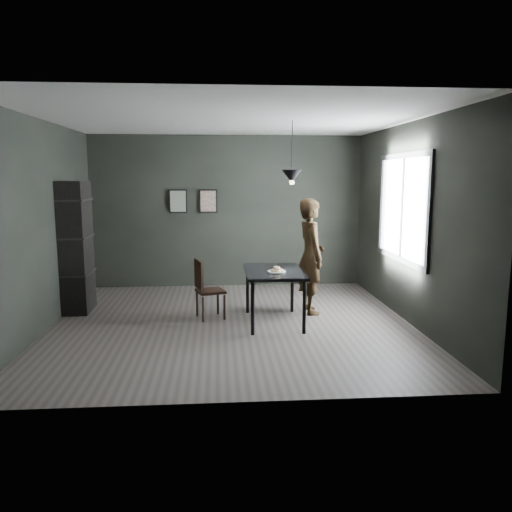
{
  "coord_description": "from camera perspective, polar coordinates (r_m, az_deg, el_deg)",
  "views": [
    {
      "loc": [
        -0.18,
        -6.8,
        2.05
      ],
      "look_at": [
        0.35,
        0.05,
        0.95
      ],
      "focal_mm": 35.0,
      "sensor_mm": 36.0,
      "label": 1
    }
  ],
  "objects": [
    {
      "name": "ground",
      "position": [
        7.11,
        -2.81,
        -7.68
      ],
      "size": [
        5.0,
        5.0,
        0.0
      ],
      "primitive_type": "plane",
      "color": "#35312E",
      "rests_on": "ground"
    },
    {
      "name": "ceiling",
      "position": [
        6.85,
        -3.0,
        15.37
      ],
      "size": [
        5.0,
        5.0,
        0.02
      ],
      "color": "silver",
      "rests_on": "ground"
    },
    {
      "name": "wood_chair",
      "position": [
        7.25,
        -5.83,
        -3.37
      ],
      "size": [
        0.47,
        0.47,
        0.87
      ],
      "rotation": [
        0.0,
        0.0,
        0.3
      ],
      "color": "black",
      "rests_on": "ground"
    },
    {
      "name": "woman",
      "position": [
        7.53,
        6.26,
        -0.01
      ],
      "size": [
        0.48,
        0.67,
        1.73
      ],
      "primitive_type": "imported",
      "rotation": [
        0.0,
        0.0,
        1.68
      ],
      "color": "black",
      "rests_on": "ground"
    },
    {
      "name": "back_wall",
      "position": [
        9.33,
        -3.31,
        5.07
      ],
      "size": [
        5.0,
        0.1,
        2.8
      ],
      "primitive_type": "cube",
      "color": "black",
      "rests_on": "ground"
    },
    {
      "name": "pendant_lamp",
      "position": [
        6.98,
        4.12,
        9.08
      ],
      "size": [
        0.28,
        0.28,
        0.86
      ],
      "color": "black",
      "rests_on": "ground"
    },
    {
      "name": "cafe_table",
      "position": [
        6.99,
        2.08,
        -2.3
      ],
      "size": [
        0.8,
        1.2,
        0.75
      ],
      "color": "black",
      "rests_on": "ground"
    },
    {
      "name": "window_assembly",
      "position": [
        7.5,
        16.37,
        5.29
      ],
      "size": [
        0.04,
        1.96,
        1.56
      ],
      "color": "white",
      "rests_on": "ground"
    },
    {
      "name": "white_plate",
      "position": [
        6.83,
        2.38,
        -1.83
      ],
      "size": [
        0.23,
        0.23,
        0.01
      ],
      "primitive_type": "cylinder",
      "color": "white",
      "rests_on": "cafe_table"
    },
    {
      "name": "shelf_unit",
      "position": [
        8.02,
        -19.85,
        0.96
      ],
      "size": [
        0.38,
        0.67,
        1.98
      ],
      "primitive_type": "cube",
      "rotation": [
        0.0,
        0.0,
        0.01
      ],
      "color": "black",
      "rests_on": "ground"
    },
    {
      "name": "donut_pile",
      "position": [
        6.83,
        2.38,
        -1.58
      ],
      "size": [
        0.18,
        0.18,
        0.08
      ],
      "rotation": [
        0.0,
        0.0,
        0.08
      ],
      "color": "beige",
      "rests_on": "white_plate"
    },
    {
      "name": "framed_print_left",
      "position": [
        9.31,
        -8.9,
        6.2
      ],
      "size": [
        0.34,
        0.04,
        0.44
      ],
      "color": "black",
      "rests_on": "ground"
    },
    {
      "name": "framed_print_right",
      "position": [
        9.28,
        -5.49,
        6.26
      ],
      "size": [
        0.34,
        0.04,
        0.44
      ],
      "color": "black",
      "rests_on": "ground"
    }
  ]
}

